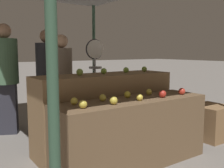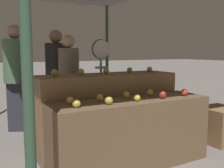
# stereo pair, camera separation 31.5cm
# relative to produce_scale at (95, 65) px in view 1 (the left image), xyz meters

# --- Properties ---
(ground_plane) EXTENTS (60.00, 60.00, 0.00)m
(ground_plane) POSITION_rel_produce_scale_xyz_m (-0.22, -1.21, -1.10)
(ground_plane) COLOR slate
(display_counter_front) EXTENTS (1.88, 0.55, 0.78)m
(display_counter_front) POSITION_rel_produce_scale_xyz_m (-0.22, -1.21, -0.71)
(display_counter_front) COLOR brown
(display_counter_front) RESTS_ON ground_plane
(display_counter_back) EXTENTS (1.88, 0.55, 1.02)m
(display_counter_back) POSITION_rel_produce_scale_xyz_m (-0.22, -0.61, -0.59)
(display_counter_back) COLOR olive
(display_counter_back) RESTS_ON ground_plane
(apple_front_0) EXTENTS (0.08, 0.08, 0.08)m
(apple_front_0) POSITION_rel_produce_scale_xyz_m (-0.93, -1.31, -0.28)
(apple_front_0) COLOR gold
(apple_front_0) RESTS_ON display_counter_front
(apple_front_1) EXTENTS (0.08, 0.08, 0.08)m
(apple_front_1) POSITION_rel_produce_scale_xyz_m (-0.58, -1.33, -0.28)
(apple_front_1) COLOR gold
(apple_front_1) RESTS_ON display_counter_front
(apple_front_2) EXTENTS (0.07, 0.07, 0.07)m
(apple_front_2) POSITION_rel_produce_scale_xyz_m (-0.22, -1.32, -0.29)
(apple_front_2) COLOR yellow
(apple_front_2) RESTS_ON display_counter_front
(apple_front_3) EXTENTS (0.09, 0.09, 0.09)m
(apple_front_3) POSITION_rel_produce_scale_xyz_m (0.12, -1.32, -0.28)
(apple_front_3) COLOR #B72D23
(apple_front_3) RESTS_ON display_counter_front
(apple_front_4) EXTENTS (0.08, 0.08, 0.08)m
(apple_front_4) POSITION_rel_produce_scale_xyz_m (0.48, -1.31, -0.28)
(apple_front_4) COLOR red
(apple_front_4) RESTS_ON display_counter_front
(apple_front_5) EXTENTS (0.07, 0.07, 0.07)m
(apple_front_5) POSITION_rel_produce_scale_xyz_m (-0.92, -1.10, -0.29)
(apple_front_5) COLOR yellow
(apple_front_5) RESTS_ON display_counter_front
(apple_front_6) EXTENTS (0.08, 0.08, 0.08)m
(apple_front_6) POSITION_rel_produce_scale_xyz_m (-0.57, -1.11, -0.29)
(apple_front_6) COLOR gold
(apple_front_6) RESTS_ON display_counter_front
(apple_front_7) EXTENTS (0.08, 0.08, 0.08)m
(apple_front_7) POSITION_rel_produce_scale_xyz_m (-0.22, -1.10, -0.29)
(apple_front_7) COLOR gold
(apple_front_7) RESTS_ON display_counter_front
(apple_front_8) EXTENTS (0.08, 0.08, 0.08)m
(apple_front_8) POSITION_rel_produce_scale_xyz_m (0.12, -1.10, -0.29)
(apple_front_8) COLOR gold
(apple_front_8) RESTS_ON display_counter_front
(apple_back_0) EXTENTS (0.09, 0.09, 0.09)m
(apple_back_0) POSITION_rel_produce_scale_xyz_m (-0.93, -0.61, -0.04)
(apple_back_0) COLOR #7AA338
(apple_back_0) RESTS_ON display_counter_back
(apple_back_1) EXTENTS (0.08, 0.08, 0.08)m
(apple_back_1) POSITION_rel_produce_scale_xyz_m (-0.59, -0.61, -0.04)
(apple_back_1) COLOR #8EB247
(apple_back_1) RESTS_ON display_counter_back
(apple_back_2) EXTENTS (0.08, 0.08, 0.08)m
(apple_back_2) POSITION_rel_produce_scale_xyz_m (-0.23, -0.60, -0.04)
(apple_back_2) COLOR #7AA338
(apple_back_2) RESTS_ON display_counter_back
(apple_back_3) EXTENTS (0.08, 0.08, 0.08)m
(apple_back_3) POSITION_rel_produce_scale_xyz_m (0.13, -0.61, -0.04)
(apple_back_3) COLOR #7AA338
(apple_back_3) RESTS_ON display_counter_back
(apple_back_4) EXTENTS (0.08, 0.08, 0.08)m
(apple_back_4) POSITION_rel_produce_scale_xyz_m (0.48, -0.60, -0.04)
(apple_back_4) COLOR #8EB247
(apple_back_4) RESTS_ON display_counter_back
(produce_scale) EXTENTS (0.31, 0.20, 1.50)m
(produce_scale) POSITION_rel_produce_scale_xyz_m (0.00, 0.00, 0.00)
(produce_scale) COLOR #99999E
(produce_scale) RESTS_ON ground_plane
(person_vendor_at_scale) EXTENTS (0.37, 0.37, 1.57)m
(person_vendor_at_scale) POSITION_rel_produce_scale_xyz_m (-0.43, 0.28, -0.19)
(person_vendor_at_scale) COLOR #2D2D38
(person_vendor_at_scale) RESTS_ON ground_plane
(person_customer_left) EXTENTS (0.52, 0.52, 1.74)m
(person_customer_left) POSITION_rel_produce_scale_xyz_m (-1.13, 0.84, -0.10)
(person_customer_left) COLOR #2D2D38
(person_customer_left) RESTS_ON ground_plane
(person_customer_right) EXTENTS (0.50, 0.50, 1.67)m
(person_customer_right) POSITION_rel_produce_scale_xyz_m (-0.48, 0.74, -0.14)
(person_customer_right) COLOR #2D2D38
(person_customer_right) RESTS_ON ground_plane
(wooden_crate_side) EXTENTS (0.51, 0.51, 0.51)m
(wooden_crate_side) POSITION_rel_produce_scale_xyz_m (1.33, -1.16, -0.85)
(wooden_crate_side) COLOR olive
(wooden_crate_side) RESTS_ON ground_plane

